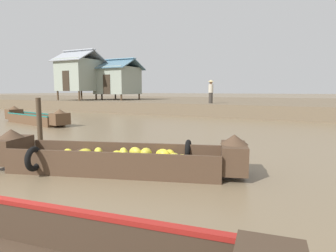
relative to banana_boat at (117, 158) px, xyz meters
The scene contains 8 objects.
ground_plane 6.12m from the banana_boat, 88.81° to the left, with size 300.00×300.00×0.00m, color #726047.
riverbank_strip 23.05m from the banana_boat, 89.69° to the left, with size 160.00×20.00×0.85m, color brown.
banana_boat is the anchor object (origin of this frame).
cargo_boat_upstream 10.86m from the banana_boat, 150.53° to the left, with size 5.40×1.78×0.88m.
stilt_house_left 22.77m from the banana_boat, 135.88° to the left, with size 3.75×3.92×4.69m.
stilt_house_mid_left 22.63m from the banana_boat, 126.84° to the left, with size 4.05×3.88×3.96m.
vendor_person 15.11m from the banana_boat, 101.08° to the left, with size 0.44×0.44×1.66m.
mooring_post 3.17m from the banana_boat, behind, with size 0.14×0.14×1.57m, color #423323.
Camera 1 is at (3.69, -1.11, 1.77)m, focal length 30.79 mm.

